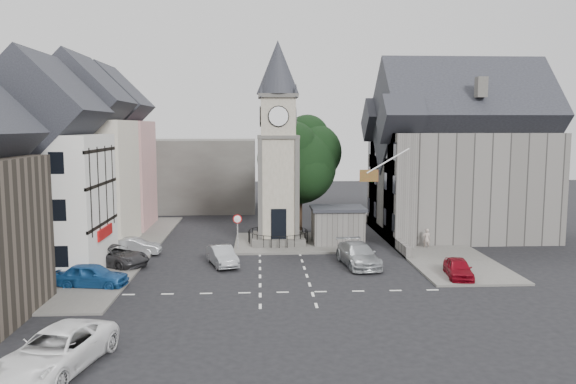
{
  "coord_description": "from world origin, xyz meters",
  "views": [
    {
      "loc": [
        -1.51,
        -36.96,
        9.55
      ],
      "look_at": [
        0.65,
        5.0,
        4.6
      ],
      "focal_mm": 35.0,
      "sensor_mm": 36.0,
      "label": 1
    }
  ],
  "objects": [
    {
      "name": "stone_shelter",
      "position": [
        4.8,
        7.5,
        1.55
      ],
      "size": [
        4.3,
        3.3,
        3.08
      ],
      "color": "#5F5C58",
      "rests_on": "ground"
    },
    {
      "name": "car_island_silver",
      "position": [
        -4.1,
        1.07,
        0.67
      ],
      "size": [
        2.62,
        4.31,
        1.34
      ],
      "primitive_type": "imported",
      "rotation": [
        0.0,
        0.0,
        0.32
      ],
      "color": "#9EA2A7",
      "rests_on": "ground"
    },
    {
      "name": "car_west_grey",
      "position": [
        -11.5,
        1.25,
        0.71
      ],
      "size": [
        5.63,
        4.59,
        1.42
      ],
      "primitive_type": "imported",
      "rotation": [
        0.0,
        0.0,
        1.05
      ],
      "color": "#2C2C2E",
      "rests_on": "ground"
    },
    {
      "name": "car_island_east",
      "position": [
        5.25,
        0.5,
        0.77
      ],
      "size": [
        2.77,
        5.54,
        1.54
      ],
      "primitive_type": "imported",
      "rotation": [
        0.0,
        0.0,
        0.12
      ],
      "color": "#9FA3A7",
      "rests_on": "ground"
    },
    {
      "name": "terrace_cream",
      "position": [
        -15.5,
        8.0,
        6.58
      ],
      "size": [
        8.1,
        7.6,
        12.8
      ],
      "color": "beige",
      "rests_on": "ground"
    },
    {
      "name": "central_island",
      "position": [
        1.5,
        8.0,
        0.08
      ],
      "size": [
        10.0,
        8.0,
        0.16
      ],
      "primitive_type": "cube",
      "color": "#595651",
      "rests_on": "ground"
    },
    {
      "name": "east_building",
      "position": [
        15.59,
        11.0,
        6.26
      ],
      "size": [
        14.4,
        11.4,
        12.6
      ],
      "color": "#5F5C58",
      "rests_on": "ground"
    },
    {
      "name": "pavement_west",
      "position": [
        -12.5,
        6.0,
        0.07
      ],
      "size": [
        6.0,
        30.0,
        0.14
      ],
      "primitive_type": "cube",
      "color": "#595651",
      "rests_on": "ground"
    },
    {
      "name": "backdrop_west",
      "position": [
        -12.0,
        28.0,
        4.0
      ],
      "size": [
        20.0,
        10.0,
        8.0
      ],
      "primitive_type": "cube",
      "color": "#4C4944",
      "rests_on": "ground"
    },
    {
      "name": "pavement_east",
      "position": [
        12.0,
        8.0,
        0.07
      ],
      "size": [
        6.0,
        26.0,
        0.14
      ],
      "primitive_type": "cube",
      "color": "#595651",
      "rests_on": "ground"
    },
    {
      "name": "clock_tower",
      "position": [
        0.0,
        7.99,
        8.12
      ],
      "size": [
        4.86,
        4.86,
        16.25
      ],
      "color": "#4C4944",
      "rests_on": "ground"
    },
    {
      "name": "road_markings",
      "position": [
        0.0,
        -5.5,
        0.01
      ],
      "size": [
        20.0,
        8.0,
        0.01
      ],
      "primitive_type": "cube",
      "color": "silver",
      "rests_on": "ground"
    },
    {
      "name": "town_tree",
      "position": [
        2.0,
        13.0,
        6.97
      ],
      "size": [
        7.2,
        7.2,
        10.8
      ],
      "color": "black",
      "rests_on": "ground"
    },
    {
      "name": "car_west_silver",
      "position": [
        -10.83,
        4.53,
        0.64
      ],
      "size": [
        3.93,
        1.56,
        1.27
      ],
      "primitive_type": "imported",
      "rotation": [
        0.0,
        0.0,
        1.51
      ],
      "color": "#A3A6AB",
      "rests_on": "ground"
    },
    {
      "name": "car_west_blue",
      "position": [
        -11.5,
        -3.89,
        0.73
      ],
      "size": [
        4.49,
        2.37,
        1.46
      ],
      "primitive_type": "imported",
      "rotation": [
        0.0,
        0.0,
        1.41
      ],
      "color": "navy",
      "rests_on": "ground"
    },
    {
      "name": "van_sw_white",
      "position": [
        -9.5,
        -15.43,
        0.81
      ],
      "size": [
        3.98,
        6.28,
        1.62
      ],
      "primitive_type": "imported",
      "rotation": [
        0.0,
        0.0,
        -0.24
      ],
      "color": "white",
      "rests_on": "ground"
    },
    {
      "name": "terrace_pink",
      "position": [
        -15.5,
        16.0,
        6.58
      ],
      "size": [
        8.1,
        7.6,
        12.8
      ],
      "color": "#D69693",
      "rests_on": "ground"
    },
    {
      "name": "car_east_red",
      "position": [
        11.0,
        -3.0,
        0.63
      ],
      "size": [
        2.05,
        3.9,
        1.26
      ],
      "primitive_type": "imported",
      "rotation": [
        0.0,
        0.0,
        -0.16
      ],
      "color": "maroon",
      "rests_on": "ground"
    },
    {
      "name": "pedestrian",
      "position": [
        11.5,
        5.41,
        0.81
      ],
      "size": [
        0.61,
        0.42,
        1.62
      ],
      "primitive_type": "imported",
      "rotation": [
        0.0,
        0.0,
        3.08
      ],
      "color": "#A49387",
      "rests_on": "ground"
    },
    {
      "name": "east_boundary_wall",
      "position": [
        9.2,
        10.0,
        0.45
      ],
      "size": [
        0.4,
        16.0,
        0.9
      ],
      "primitive_type": "cube",
      "color": "#5F5C58",
      "rests_on": "ground"
    },
    {
      "name": "ground",
      "position": [
        0.0,
        0.0,
        0.0
      ],
      "size": [
        120.0,
        120.0,
        0.0
      ],
      "primitive_type": "plane",
      "color": "black",
      "rests_on": "ground"
    },
    {
      "name": "warning_sign_post",
      "position": [
        -3.2,
        5.43,
        2.03
      ],
      "size": [
        0.7,
        0.19,
        2.85
      ],
      "color": "black",
      "rests_on": "ground"
    },
    {
      "name": "terrace_tudor",
      "position": [
        -15.5,
        0.0,
        6.19
      ],
      "size": [
        8.1,
        7.6,
        12.0
      ],
      "color": "silver",
      "rests_on": "ground"
    },
    {
      "name": "flagpole",
      "position": [
        8.0,
        4.0,
        7.0
      ],
      "size": [
        3.68,
        0.1,
        2.74
      ],
      "color": "white",
      "rests_on": "ground"
    }
  ]
}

